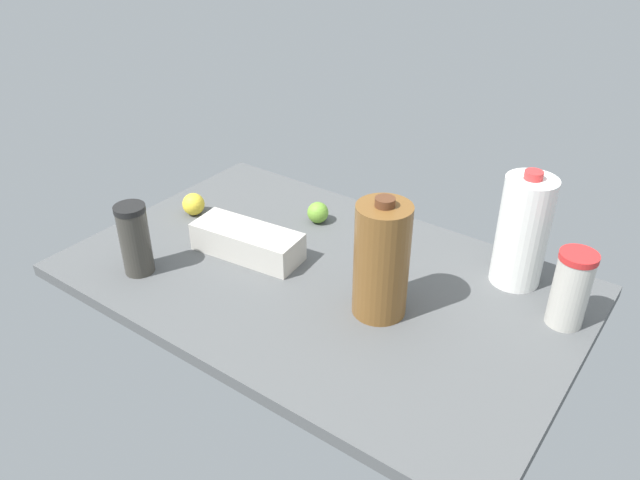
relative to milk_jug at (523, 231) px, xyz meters
The scene contains 8 objects.
countertop 48.36cm from the milk_jug, 146.19° to the right, with size 120.00×76.00×3.00cm, color #525455.
milk_jug is the anchor object (origin of this frame).
tumbler_cup 17.76cm from the milk_jug, 32.10° to the right, with size 7.95×7.95×17.54cm.
egg_carton 65.91cm from the milk_jug, 154.07° to the right, with size 28.12×10.67×7.30cm, color beige.
shaker_bottle 89.84cm from the milk_jug, 146.44° to the right, with size 7.32×7.32×17.82cm.
chocolate_milk_jug 35.04cm from the milk_jug, 124.43° to the right, with size 11.87×11.87×27.97cm.
lemon_loose 88.22cm from the milk_jug, 165.72° to the right, with size 6.21×6.21×6.21cm, color yellow.
lime_near_front 55.28cm from the milk_jug, behind, with size 5.85×5.85×5.85cm, color #6FA835.
Camera 1 is at (72.52, -99.79, 88.03)cm, focal length 35.00 mm.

